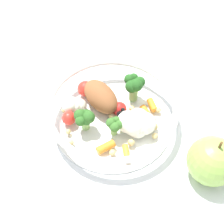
{
  "coord_description": "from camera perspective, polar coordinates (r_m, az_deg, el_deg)",
  "views": [
    {
      "loc": [
        0.24,
        0.23,
        0.43
      ],
      "look_at": [
        0.0,
        0.01,
        0.03
      ],
      "focal_mm": 48.7,
      "sensor_mm": 36.0,
      "label": 1
    }
  ],
  "objects": [
    {
      "name": "food_container",
      "position": [
        0.52,
        0.04,
        0.22
      ],
      "size": [
        0.22,
        0.22,
        0.06
      ],
      "color": "white",
      "rests_on": "ground_plane"
    },
    {
      "name": "ground_plane",
      "position": [
        0.55,
        -0.94,
        -0.95
      ],
      "size": [
        2.4,
        2.4,
        0.0
      ],
      "primitive_type": "plane",
      "color": "white"
    },
    {
      "name": "loose_apple",
      "position": [
        0.48,
        18.3,
        -8.71
      ],
      "size": [
        0.08,
        0.08,
        0.09
      ],
      "color": "#8CB74C",
      "rests_on": "ground_plane"
    }
  ]
}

